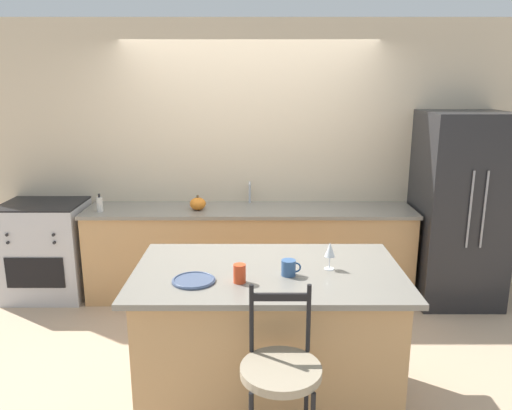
% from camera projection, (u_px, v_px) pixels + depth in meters
% --- Properties ---
extents(ground_plane, '(18.00, 18.00, 0.00)m').
position_uv_depth(ground_plane, '(250.00, 309.00, 4.76)').
color(ground_plane, tan).
extents(wall_back, '(6.00, 0.07, 2.70)m').
position_uv_depth(wall_back, '(251.00, 158.00, 5.07)').
color(wall_back, beige).
rests_on(wall_back, ground_plane).
extents(back_counter, '(3.20, 0.65, 0.90)m').
position_uv_depth(back_counter, '(251.00, 251.00, 5.00)').
color(back_counter, tan).
rests_on(back_counter, ground_plane).
extents(sink_faucet, '(0.02, 0.13, 0.22)m').
position_uv_depth(sink_faucet, '(251.00, 190.00, 5.04)').
color(sink_faucet, '#ADAFB5').
rests_on(sink_faucet, back_counter).
extents(kitchen_island, '(1.70, 1.02, 0.96)m').
position_uv_depth(kitchen_island, '(269.00, 337.00, 3.28)').
color(kitchen_island, tan).
rests_on(kitchen_island, ground_plane).
extents(refrigerator, '(0.78, 0.78, 1.84)m').
position_uv_depth(refrigerator, '(460.00, 209.00, 4.79)').
color(refrigerator, '#232326').
rests_on(refrigerator, ground_plane).
extents(oven_range, '(0.77, 0.64, 0.96)m').
position_uv_depth(oven_range, '(48.00, 250.00, 4.97)').
color(oven_range, '#B7B7BC').
rests_on(oven_range, ground_plane).
extents(bar_stool_near, '(0.41, 0.41, 1.11)m').
position_uv_depth(bar_stool_near, '(281.00, 389.00, 2.53)').
color(bar_stool_near, black).
rests_on(bar_stool_near, ground_plane).
extents(dinner_plate, '(0.26, 0.26, 0.02)m').
position_uv_depth(dinner_plate, '(195.00, 280.00, 2.97)').
color(dinner_plate, '#425170').
rests_on(dinner_plate, kitchen_island).
extents(wine_glass, '(0.07, 0.07, 0.18)m').
position_uv_depth(wine_glass, '(331.00, 250.00, 3.14)').
color(wine_glass, white).
rests_on(wine_glass, kitchen_island).
extents(coffee_mug, '(0.12, 0.09, 0.10)m').
position_uv_depth(coffee_mug, '(290.00, 268.00, 3.06)').
color(coffee_mug, '#335689').
rests_on(coffee_mug, kitchen_island).
extents(tumbler_cup, '(0.07, 0.07, 0.11)m').
position_uv_depth(tumbler_cup, '(240.00, 273.00, 2.95)').
color(tumbler_cup, red).
rests_on(tumbler_cup, kitchen_island).
extents(pumpkin_decoration, '(0.15, 0.15, 0.14)m').
position_uv_depth(pumpkin_decoration, '(199.00, 204.00, 4.80)').
color(pumpkin_decoration, orange).
rests_on(pumpkin_decoration, back_counter).
extents(soap_bottle, '(0.06, 0.06, 0.17)m').
position_uv_depth(soap_bottle, '(101.00, 204.00, 4.74)').
color(soap_bottle, silver).
rests_on(soap_bottle, back_counter).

